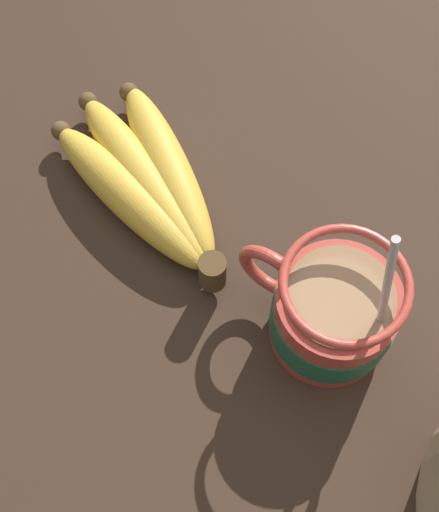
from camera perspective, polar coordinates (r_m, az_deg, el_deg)
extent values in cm
cube|color=#332319|center=(55.48, 7.10, -1.51)|extent=(113.75, 113.75, 3.94)
cylinder|color=#B23D33|center=(48.74, 9.06, -4.73)|extent=(8.24, 8.24, 6.70)
cylinder|color=#195638|center=(48.99, 9.02, -4.84)|extent=(8.44, 8.44, 3.07)
torus|color=#B23D33|center=(48.33, 4.18, -1.29)|extent=(5.12, 0.90, 5.12)
cylinder|color=#997551|center=(45.56, 9.68, -3.22)|extent=(7.04, 7.04, 0.40)
torus|color=#B23D33|center=(43.75, 10.08, -2.25)|extent=(8.24, 8.24, 0.60)
cylinder|color=#B2B2B7|center=(43.44, 12.98, -3.79)|extent=(2.62, 0.50, 15.12)
ellipsoid|color=#B2B2B7|center=(50.40, 10.18, -6.29)|extent=(3.00, 2.00, 0.80)
cylinder|color=#4C381E|center=(50.15, -0.57, -1.27)|extent=(2.00, 2.00, 3.00)
ellipsoid|color=gold|center=(55.15, -4.33, 6.61)|extent=(15.87, 12.13, 3.41)
sphere|color=#4C381E|center=(59.88, -7.27, 12.89)|extent=(1.54, 1.54, 1.54)
ellipsoid|color=gold|center=(55.04, -6.13, 6.13)|extent=(17.41, 9.98, 3.40)
sphere|color=#4C381E|center=(59.80, -10.48, 12.06)|extent=(1.53, 1.53, 1.53)
ellipsoid|color=gold|center=(54.40, -7.28, 4.78)|extent=(16.79, 6.93, 3.42)
sphere|color=#4C381E|center=(58.52, -12.57, 9.75)|extent=(1.54, 1.54, 1.54)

